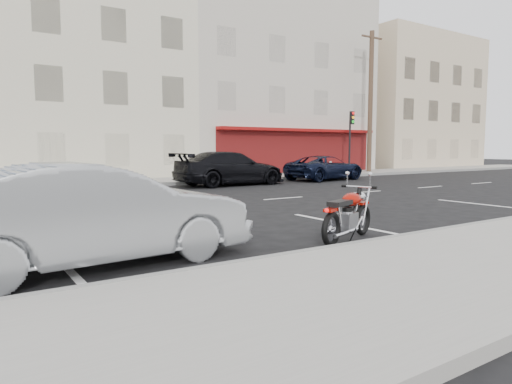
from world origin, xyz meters
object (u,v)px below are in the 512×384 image
at_px(traffic_light, 351,134).
at_px(car_far, 230,168).
at_px(suv_far, 325,168).
at_px(fire_hydrant, 330,167).
at_px(utility_pole, 370,101).
at_px(motorcycle, 363,212).
at_px(sedan_silver, 95,215).

bearing_deg(traffic_light, car_far, -165.48).
bearing_deg(suv_far, fire_hydrant, -54.58).
relative_size(utility_pole, motorcycle, 4.79).
height_order(traffic_light, fire_hydrant, traffic_light).
bearing_deg(utility_pole, fire_hydrant, -178.36).
bearing_deg(motorcycle, traffic_light, 25.20).
relative_size(traffic_light, motorcycle, 2.02).
bearing_deg(motorcycle, fire_hydrant, 28.73).
bearing_deg(traffic_light, fire_hydrant, 173.64).
distance_m(fire_hydrant, suv_far, 3.98).
relative_size(sedan_silver, car_far, 0.86).
xyz_separation_m(utility_pole, motorcycle, (-16.11, -14.67, -4.29)).
relative_size(motorcycle, car_far, 0.35).
distance_m(utility_pole, sedan_silver, 25.74).
xyz_separation_m(motorcycle, car_far, (3.84, 11.74, 0.32)).
bearing_deg(car_far, utility_pole, -79.06).
relative_size(utility_pole, fire_hydrant, 12.50).
xyz_separation_m(fire_hydrant, suv_far, (-2.90, -2.72, 0.11)).
bearing_deg(suv_far, car_far, 83.25).
height_order(utility_pole, motorcycle, utility_pole).
bearing_deg(traffic_light, utility_pole, 7.61).
bearing_deg(suv_far, utility_pole, -73.97).
xyz_separation_m(motorcycle, suv_far, (9.71, 11.84, 0.19)).
bearing_deg(traffic_light, motorcycle, -134.42).
distance_m(utility_pole, suv_far, 8.10).
height_order(motorcycle, car_far, car_far).
relative_size(fire_hydrant, suv_far, 0.16).
distance_m(utility_pole, traffic_light, 2.97).
xyz_separation_m(fire_hydrant, car_far, (-8.77, -2.83, 0.24)).
distance_m(traffic_light, motorcycle, 20.27).
distance_m(motorcycle, car_far, 12.36).
distance_m(traffic_light, suv_far, 5.44).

